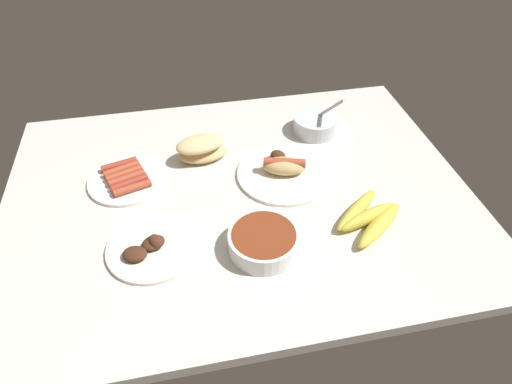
# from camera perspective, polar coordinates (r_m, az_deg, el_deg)

# --- Properties ---
(ground_plane) EXTENTS (1.20, 0.90, 0.03)m
(ground_plane) POSITION_cam_1_polar(r_m,az_deg,el_deg) (1.16, -2.28, -0.53)
(ground_plane) COLOR silver
(plate_sausages) EXTENTS (0.20, 0.20, 0.03)m
(plate_sausages) POSITION_cam_1_polar(r_m,az_deg,el_deg) (1.22, -16.45, 1.67)
(plate_sausages) COLOR white
(plate_sausages) RESTS_ON ground_plane
(plate_grilled_meat) EXTENTS (0.21, 0.21, 0.04)m
(plate_grilled_meat) POSITION_cam_1_polar(r_m,az_deg,el_deg) (1.03, -13.42, -6.96)
(plate_grilled_meat) COLOR white
(plate_grilled_meat) RESTS_ON ground_plane
(plate_hotdog_assembled) EXTENTS (0.25, 0.25, 0.06)m
(plate_hotdog_assembled) POSITION_cam_1_polar(r_m,az_deg,el_deg) (1.19, 3.61, 2.85)
(plate_hotdog_assembled) COLOR white
(plate_hotdog_assembled) RESTS_ON ground_plane
(banana_bunch) EXTENTS (0.20, 0.20, 0.04)m
(banana_bunch) POSITION_cam_1_polar(r_m,az_deg,el_deg) (1.09, 14.47, -3.25)
(banana_bunch) COLOR gold
(banana_bunch) RESTS_ON ground_plane
(bowl_chili) EXTENTS (0.16, 0.16, 0.05)m
(bowl_chili) POSITION_cam_1_polar(r_m,az_deg,el_deg) (0.99, 1.00, -6.34)
(bowl_chili) COLOR white
(bowl_chili) RESTS_ON ground_plane
(bowl_coleslaw) EXTENTS (0.13, 0.14, 0.14)m
(bowl_coleslaw) POSITION_cam_1_polar(r_m,az_deg,el_deg) (1.36, 7.70, 8.77)
(bowl_coleslaw) COLOR silver
(bowl_coleslaw) RESTS_ON ground_plane
(bread_stack) EXTENTS (0.15, 0.10, 0.07)m
(bread_stack) POSITION_cam_1_polar(r_m,az_deg,el_deg) (1.24, -7.07, 5.59)
(bread_stack) COLOR #DBB77A
(bread_stack) RESTS_ON ground_plane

